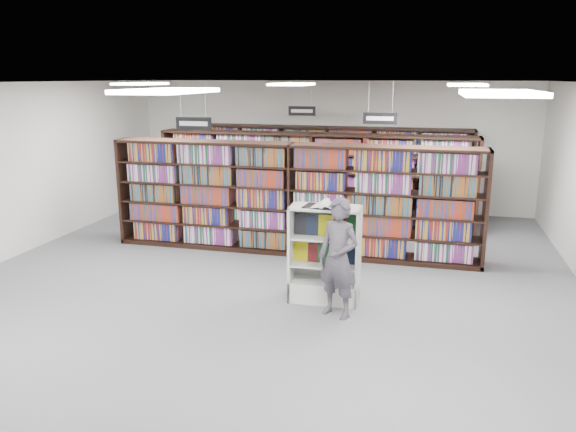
% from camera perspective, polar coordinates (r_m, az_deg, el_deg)
% --- Properties ---
extents(floor, '(12.00, 12.00, 0.00)m').
position_cam_1_polar(floor, '(9.03, -2.66, -7.42)').
color(floor, '#58595E').
rests_on(floor, ground).
extents(ceiling, '(10.00, 12.00, 0.10)m').
position_cam_1_polar(ceiling, '(8.41, -2.91, 13.32)').
color(ceiling, silver).
rests_on(ceiling, wall_back).
extents(wall_back, '(10.00, 0.10, 3.20)m').
position_cam_1_polar(wall_back, '(14.36, 4.26, 7.17)').
color(wall_back, silver).
rests_on(wall_back, ground).
extents(bookshelf_row_near, '(7.00, 0.60, 2.10)m').
position_cam_1_polar(bookshelf_row_near, '(10.58, 0.41, 1.74)').
color(bookshelf_row_near, black).
rests_on(bookshelf_row_near, floor).
extents(bookshelf_row_mid, '(7.00, 0.60, 2.10)m').
position_cam_1_polar(bookshelf_row_mid, '(12.50, 2.60, 3.62)').
color(bookshelf_row_mid, black).
rests_on(bookshelf_row_mid, floor).
extents(bookshelf_row_far, '(7.00, 0.60, 2.10)m').
position_cam_1_polar(bookshelf_row_far, '(14.14, 4.00, 4.82)').
color(bookshelf_row_far, black).
rests_on(bookshelf_row_far, floor).
extents(aisle_sign_left, '(0.65, 0.02, 0.80)m').
position_cam_1_polar(aisle_sign_left, '(9.90, -9.57, 9.37)').
color(aisle_sign_left, '#B2B2B7').
rests_on(aisle_sign_left, ceiling).
extents(aisle_sign_right, '(0.65, 0.02, 0.80)m').
position_cam_1_polar(aisle_sign_right, '(11.11, 9.33, 9.86)').
color(aisle_sign_right, '#B2B2B7').
rests_on(aisle_sign_right, ceiling).
extents(aisle_sign_center, '(0.65, 0.02, 0.80)m').
position_cam_1_polar(aisle_sign_center, '(13.40, 1.42, 10.71)').
color(aisle_sign_center, '#B2B2B7').
rests_on(aisle_sign_center, ceiling).
extents(troffer_front_center, '(0.60, 1.20, 0.04)m').
position_cam_1_polar(troffer_front_center, '(5.61, -12.13, 12.31)').
color(troffer_front_center, white).
rests_on(troffer_front_center, ceiling).
extents(troffer_front_right, '(0.60, 1.20, 0.04)m').
position_cam_1_polar(troffer_front_right, '(5.07, 20.69, 11.60)').
color(troffer_front_right, white).
rests_on(troffer_front_right, ceiling).
extents(troffer_back_left, '(0.60, 1.20, 0.04)m').
position_cam_1_polar(troffer_back_left, '(11.43, -14.72, 12.87)').
color(troffer_back_left, white).
rests_on(troffer_back_left, ceiling).
extents(troffer_back_center, '(0.60, 1.20, 0.04)m').
position_cam_1_polar(troffer_back_center, '(10.34, 0.43, 13.24)').
color(troffer_back_center, white).
rests_on(troffer_back_center, ceiling).
extents(troffer_back_right, '(0.60, 1.20, 0.04)m').
position_cam_1_polar(troffer_back_right, '(10.06, 17.69, 12.58)').
color(troffer_back_right, white).
rests_on(troffer_back_right, ceiling).
extents(endcap_display, '(1.05, 0.54, 1.45)m').
position_cam_1_polar(endcap_display, '(8.49, 3.77, -5.34)').
color(endcap_display, silver).
rests_on(endcap_display, floor).
extents(open_book, '(0.65, 0.42, 0.13)m').
position_cam_1_polar(open_book, '(8.14, 3.75, 1.10)').
color(open_book, black).
rests_on(open_book, endcap_display).
extents(shopper, '(0.73, 0.63, 1.70)m').
position_cam_1_polar(shopper, '(7.82, 5.13, -4.30)').
color(shopper, '#504A55').
rests_on(shopper, floor).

